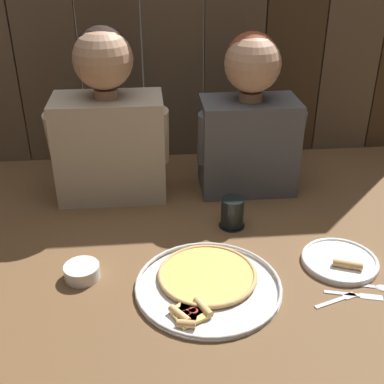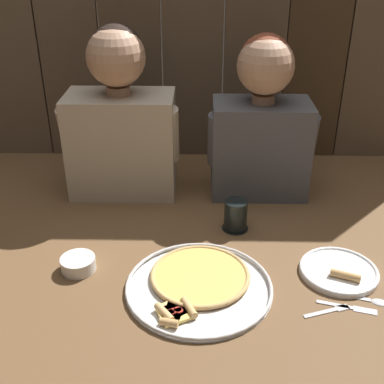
{
  "view_description": "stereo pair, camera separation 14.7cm",
  "coord_description": "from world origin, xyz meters",
  "views": [
    {
      "loc": [
        -0.11,
        -1.19,
        0.89
      ],
      "look_at": [
        0.01,
        0.1,
        0.18
      ],
      "focal_mm": 46.13,
      "sensor_mm": 36.0,
      "label": 1
    },
    {
      "loc": [
        0.03,
        -1.19,
        0.89
      ],
      "look_at": [
        0.01,
        0.1,
        0.18
      ],
      "focal_mm": 46.13,
      "sensor_mm": 36.0,
      "label": 2
    }
  ],
  "objects": [
    {
      "name": "dipping_bowl",
      "position": [
        -0.32,
        -0.05,
        0.02
      ],
      "size": [
        0.1,
        0.1,
        0.04
      ],
      "color": "white",
      "rests_on": "ground"
    },
    {
      "name": "ground_plane",
      "position": [
        0.0,
        0.0,
        0.0
      ],
      "size": [
        3.2,
        3.2,
        0.0
      ],
      "primitive_type": "plane",
      "color": "brown"
    },
    {
      "name": "table_knife",
      "position": [
        0.42,
        -0.2,
        0.0
      ],
      "size": [
        0.15,
        0.06,
        0.01
      ],
      "color": "silver",
      "rests_on": "ground"
    },
    {
      "name": "table_fork",
      "position": [
        0.37,
        -0.21,
        0.0
      ],
      "size": [
        0.13,
        0.06,
        0.01
      ],
      "color": "silver",
      "rests_on": "ground"
    },
    {
      "name": "wooden_backdrop_wall",
      "position": [
        0.0,
        0.79,
        0.58
      ],
      "size": [
        2.19,
        0.03,
        1.15
      ],
      "color": "brown",
      "rests_on": "ground"
    },
    {
      "name": "diner_right",
      "position": [
        0.25,
        0.45,
        0.28
      ],
      "size": [
        0.38,
        0.2,
        0.57
      ],
      "color": "#4C4C51",
      "rests_on": "ground"
    },
    {
      "name": "diner_left",
      "position": [
        -0.25,
        0.45,
        0.28
      ],
      "size": [
        0.42,
        0.21,
        0.6
      ],
      "color": "#B2A38E",
      "rests_on": "ground"
    },
    {
      "name": "table_spoon",
      "position": [
        0.49,
        -0.17,
        0.0
      ],
      "size": [
        0.14,
        0.06,
        0.01
      ],
      "color": "silver",
      "rests_on": "ground"
    },
    {
      "name": "drinking_glass",
      "position": [
        0.15,
        0.18,
        0.05
      ],
      "size": [
        0.09,
        0.09,
        0.1
      ],
      "color": "black",
      "rests_on": "ground"
    },
    {
      "name": "pizza_tray",
      "position": [
        0.03,
        -0.12,
        0.01
      ],
      "size": [
        0.41,
        0.41,
        0.03
      ],
      "color": "silver",
      "rests_on": "ground"
    },
    {
      "name": "dinner_plate",
      "position": [
        0.44,
        -0.05,
        0.01
      ],
      "size": [
        0.22,
        0.22,
        0.03
      ],
      "color": "white",
      "rests_on": "ground"
    }
  ]
}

